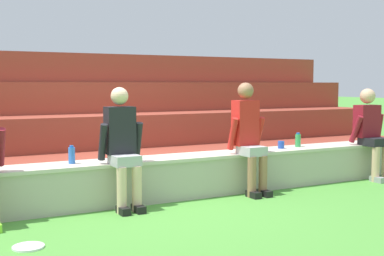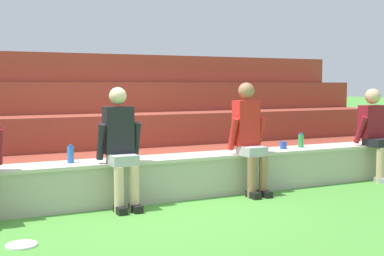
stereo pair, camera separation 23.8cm
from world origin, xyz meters
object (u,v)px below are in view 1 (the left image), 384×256
object	(u,v)px
person_left_of_center	(123,145)
water_bottle_mid_right	(72,155)
frisbee	(28,247)
person_center	(249,135)
plastic_cup_right_end	(281,145)
person_right_of_center	(371,130)
water_bottle_near_right	(298,140)

from	to	relation	value
person_left_of_center	water_bottle_mid_right	size ratio (longest dim) A/B	6.64
person_left_of_center	frisbee	distance (m)	1.71
frisbee	water_bottle_mid_right	bearing A→B (deg)	59.23
person_center	water_bottle_mid_right	distance (m)	2.25
person_left_of_center	plastic_cup_right_end	world-z (taller)	person_left_of_center
person_right_of_center	frisbee	distance (m)	5.28
water_bottle_near_right	frisbee	bearing A→B (deg)	-162.73
person_center	water_bottle_near_right	bearing A→B (deg)	15.68
water_bottle_mid_right	frisbee	bearing A→B (deg)	-120.77
water_bottle_near_right	plastic_cup_right_end	xyz separation A→B (m)	(-0.33, -0.03, -0.04)
water_bottle_mid_right	person_right_of_center	bearing A→B (deg)	-3.69
person_center	water_bottle_near_right	world-z (taller)	person_center
water_bottle_near_right	frisbee	xyz separation A→B (m)	(-4.02, -1.25, -0.60)
water_bottle_mid_right	frisbee	size ratio (longest dim) A/B	0.76
water_bottle_near_right	water_bottle_mid_right	size ratio (longest dim) A/B	0.98
person_center	water_bottle_mid_right	xyz separation A→B (m)	(-2.23, 0.28, -0.15)
frisbee	person_right_of_center	bearing A→B (deg)	10.43
plastic_cup_right_end	person_center	bearing A→B (deg)	-160.07
water_bottle_mid_right	plastic_cup_right_end	bearing A→B (deg)	-0.27
person_center	person_right_of_center	size ratio (longest dim) A/B	1.06
water_bottle_mid_right	plastic_cup_right_end	xyz separation A→B (m)	(2.96, -0.01, -0.05)
frisbee	person_left_of_center	bearing A→B (deg)	37.29
person_right_of_center	water_bottle_near_right	world-z (taller)	person_right_of_center
water_bottle_near_right	water_bottle_mid_right	distance (m)	3.29
plastic_cup_right_end	frisbee	distance (m)	3.93
water_bottle_near_right	plastic_cup_right_end	bearing A→B (deg)	-174.40
person_center	frisbee	size ratio (longest dim) A/B	5.23
person_left_of_center	person_center	bearing A→B (deg)	0.40
water_bottle_near_right	person_center	bearing A→B (deg)	-164.32
person_left_of_center	water_bottle_mid_right	world-z (taller)	person_left_of_center
person_left_of_center	plastic_cup_right_end	xyz separation A→B (m)	(2.46, 0.28, -0.16)
person_center	person_right_of_center	world-z (taller)	person_center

